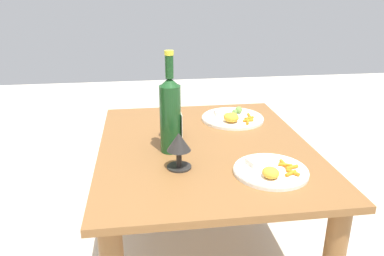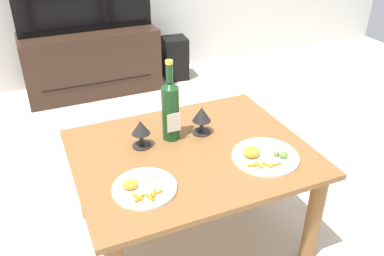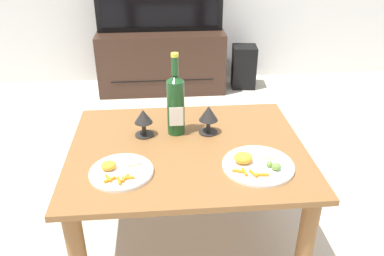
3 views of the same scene
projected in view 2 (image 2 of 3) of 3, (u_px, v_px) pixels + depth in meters
ground_plane at (191, 234)px, 2.04m from camera, size 6.40×6.40×0.00m
dining_table at (191, 167)px, 1.83m from camera, size 1.02×0.82×0.50m
tv_stand at (92, 62)px, 3.38m from camera, size 1.09×0.43×0.53m
floor_speaker at (175, 58)px, 3.67m from camera, size 0.23×0.23×0.38m
wine_bottle at (170, 108)px, 1.80m from camera, size 0.08×0.08×0.38m
goblet_left at (141, 129)px, 1.77m from camera, size 0.08×0.08×0.13m
goblet_right at (202, 116)px, 1.87m from camera, size 0.09×0.09×0.14m
dinner_plate_left at (144, 187)px, 1.55m from camera, size 0.25×0.25×0.05m
dinner_plate_right at (265, 155)px, 1.73m from camera, size 0.29×0.29×0.05m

